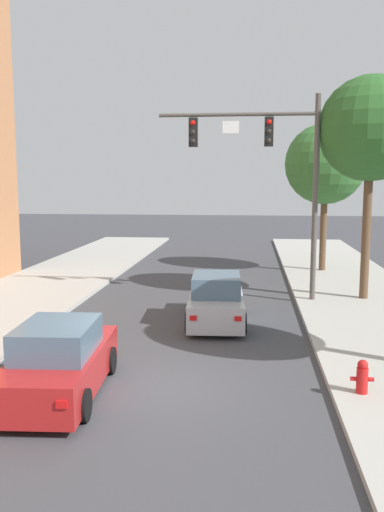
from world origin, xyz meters
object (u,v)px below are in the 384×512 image
traffic_signal_mast (271,160)px  street_tree_third (325,164)px  car_lead_silver (216,301)px  street_tree_second (371,129)px  car_following_red (60,362)px  fire_hydrant (362,377)px

traffic_signal_mast → street_tree_third: traffic_signal_mast is taller
car_lead_silver → street_tree_second: bearing=34.1°
traffic_signal_mast → car_following_red: 11.58m
car_lead_silver → street_tree_second: street_tree_second is taller
car_lead_silver → traffic_signal_mast: bearing=60.8°
fire_hydrant → street_tree_third: bearing=85.6°
car_lead_silver → street_tree_second: (5.37, 3.63, 5.68)m
street_tree_second → street_tree_third: size_ratio=1.14×
fire_hydrant → street_tree_third: size_ratio=0.10×
fire_hydrant → street_tree_third: (1.22, 15.98, 4.84)m
fire_hydrant → street_tree_third: 16.74m
traffic_signal_mast → car_lead_silver: bearing=-119.2°
car_lead_silver → car_following_red: (-2.96, -6.30, 0.00)m
traffic_signal_mast → car_following_red: size_ratio=1.73×
fire_hydrant → street_tree_second: street_tree_second is taller
street_tree_second → street_tree_third: 6.58m
traffic_signal_mast → fire_hydrant: (1.64, -9.11, -4.80)m
street_tree_second → street_tree_third: street_tree_second is taller
street_tree_third → car_following_red: bearing=-114.9°
traffic_signal_mast → car_lead_silver: 5.88m
car_following_red → fire_hydrant: car_following_red is taller
car_lead_silver → street_tree_third: bearing=65.2°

